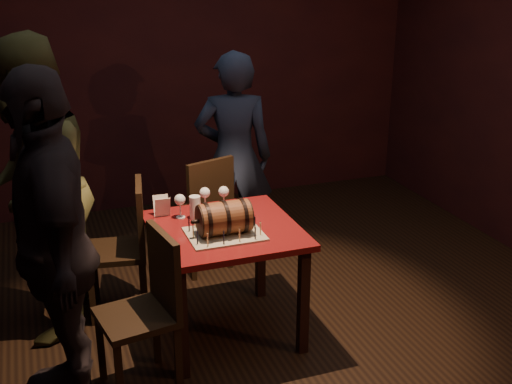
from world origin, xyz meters
The scene contains 16 objects.
room_shell centered at (0.00, 0.00, 1.40)m, with size 5.04×5.04×2.80m.
pub_table centered at (-0.16, 0.03, 0.64)m, with size 0.90×0.90×0.75m.
cake_board centered at (-0.20, -0.08, 0.76)m, with size 0.45×0.35×0.01m, color #A59E85.
barrel_cake centered at (-0.20, -0.08, 0.86)m, with size 0.37×0.22×0.22m.
birthday_candles centered at (-0.20, -0.08, 0.80)m, with size 0.40×0.30×0.09m.
wine_glass_left centered at (-0.39, 0.27, 0.87)m, with size 0.07×0.07×0.16m.
wine_glass_mid centered at (-0.20, 0.34, 0.87)m, with size 0.07×0.07×0.16m.
wine_glass_right centered at (-0.08, 0.32, 0.87)m, with size 0.07×0.07×0.16m.
pint_of_ale centered at (-0.30, 0.23, 0.82)m, with size 0.07×0.07×0.15m.
menu_card centered at (-0.49, 0.35, 0.81)m, with size 0.10×0.05×0.13m, color white, non-canonical shape.
chair_back centered at (-0.05, 0.94, 0.52)m, with size 0.51×0.51×0.93m.
chair_left_rear centered at (-0.70, 0.54, 0.52)m, with size 0.46×0.46×0.93m.
chair_left_front centered at (-0.72, -0.33, 0.52)m, with size 0.46×0.46×0.93m.
person_back centered at (0.26, 1.13, 0.84)m, with size 0.61×0.40×1.68m, color #1B2337.
person_left_rear centered at (-1.27, 0.49, 0.97)m, with size 0.94×0.73×1.93m, color #3D3D1E.
person_left_front centered at (-1.19, -0.33, 0.94)m, with size 1.10×0.46×1.88m, color black.
Camera 1 is at (-1.23, -3.49, 2.34)m, focal length 45.00 mm.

